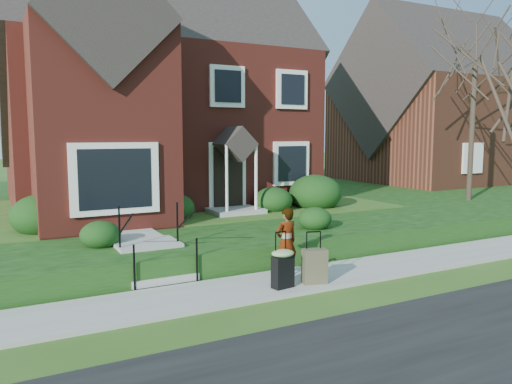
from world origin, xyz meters
TOP-DOWN VIEW (x-y plane):
  - ground at (0.00, 0.00)m, footprint 120.00×120.00m
  - sidewalk at (0.00, 0.00)m, footprint 60.00×1.60m
  - terrace at (4.00, 10.90)m, footprint 44.00×20.00m
  - walkway at (-2.50, 5.00)m, footprint 1.20×6.00m
  - main_house at (-0.21, 9.61)m, footprint 10.40×10.20m
  - neighbour_house at (16.00, 11.00)m, footprint 9.40×8.00m
  - front_steps at (-2.50, 1.84)m, footprint 1.40×2.02m
  - foundation_shrubs at (0.67, 5.02)m, footprint 10.35×4.48m
  - woman at (-0.01, 0.33)m, footprint 0.57×0.41m
  - suitcase_black at (-0.52, -0.39)m, footprint 0.52×0.45m
  - suitcase_olive at (0.21, -0.43)m, footprint 0.55×0.40m
  - tree_gap at (10.54, 4.27)m, footprint 5.47×5.47m

SIDE VIEW (x-z plane):
  - ground at x=0.00m, z-range 0.00..0.00m
  - sidewalk at x=0.00m, z-range 0.00..0.08m
  - terrace at x=4.00m, z-range 0.00..0.60m
  - suitcase_olive at x=0.21m, z-range -0.10..0.97m
  - front_steps at x=-2.50m, z-range -0.28..1.22m
  - suitcase_black at x=-0.52m, z-range -0.05..1.08m
  - walkway at x=-2.50m, z-range 0.60..0.66m
  - woman at x=-0.01m, z-range 0.08..1.56m
  - foundation_shrubs at x=0.67m, z-range 0.50..1.76m
  - neighbour_house at x=16.00m, z-range 0.65..9.85m
  - main_house at x=-0.21m, z-range 0.56..9.96m
  - tree_gap at x=10.54m, z-range 2.16..9.97m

